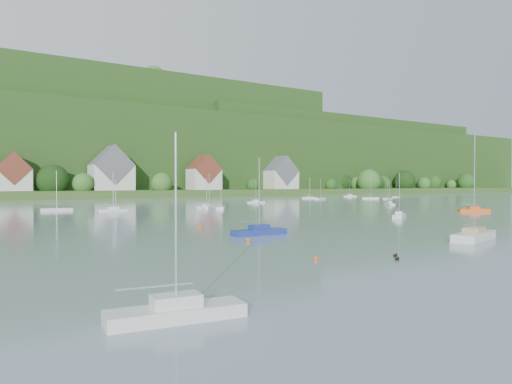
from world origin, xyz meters
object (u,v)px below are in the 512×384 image
at_px(near_sailboat_5, 474,210).
at_px(near_sailboat_1, 259,231).
at_px(near_sailboat_0, 176,310).
at_px(near_sailboat_3, 399,215).
at_px(near_sailboat_2, 474,235).

bearing_deg(near_sailboat_5, near_sailboat_1, -134.80).
height_order(near_sailboat_0, near_sailboat_1, near_sailboat_1).
bearing_deg(near_sailboat_3, near_sailboat_5, -26.12).
bearing_deg(near_sailboat_0, near_sailboat_1, 58.01).
distance_m(near_sailboat_0, near_sailboat_5, 88.14).
xyz_separation_m(near_sailboat_0, near_sailboat_2, (35.88, 9.61, 0.09)).
bearing_deg(near_sailboat_0, near_sailboat_3, 39.71).
xyz_separation_m(near_sailboat_2, near_sailboat_5, (43.92, 27.81, -0.08)).
bearing_deg(near_sailboat_0, near_sailboat_2, 22.27).
distance_m(near_sailboat_3, near_sailboat_5, 25.54).
height_order(near_sailboat_1, near_sailboat_5, near_sailboat_1).
height_order(near_sailboat_2, near_sailboat_5, near_sailboat_2).
height_order(near_sailboat_0, near_sailboat_3, near_sailboat_0).
distance_m(near_sailboat_0, near_sailboat_3, 64.48).
bearing_deg(near_sailboat_2, near_sailboat_1, 117.38).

